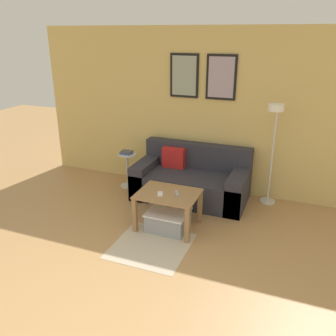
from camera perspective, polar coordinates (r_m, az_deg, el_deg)
name	(u,v)px	position (r m, az deg, el deg)	size (l,w,h in m)	color
ground_plane	(85,336)	(3.47, -13.21, -24.81)	(16.00, 16.00, 0.00)	tan
wall_back	(202,111)	(5.69, 5.51, 9.06)	(5.60, 0.09, 2.55)	#D6B76B
area_rug	(151,246)	(4.47, -2.72, -12.33)	(0.90, 0.92, 0.01)	#C1B299
couch	(191,181)	(5.57, 3.73, -2.02)	(1.73, 0.88, 0.80)	#2D2D38
coffee_table	(168,200)	(4.67, 0.02, -5.22)	(0.79, 0.61, 0.50)	#997047
storage_bin	(168,220)	(4.74, 0.02, -8.34)	(0.53, 0.46, 0.26)	gray
floor_lamp	(274,134)	(5.19, 16.59, 5.21)	(0.24, 0.48, 1.56)	silver
side_table	(128,167)	(5.96, -6.50, 0.13)	(0.31, 0.31, 0.58)	silver
book_stack	(126,152)	(5.89, -6.68, 2.53)	(0.20, 0.16, 0.05)	#335199
remote_control	(177,193)	(4.59, 1.44, -4.10)	(0.04, 0.15, 0.02)	#99999E
cell_phone	(160,194)	(4.60, -1.27, -4.16)	(0.07, 0.14, 0.01)	silver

